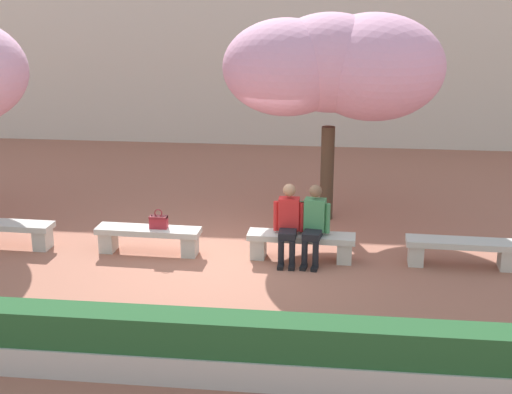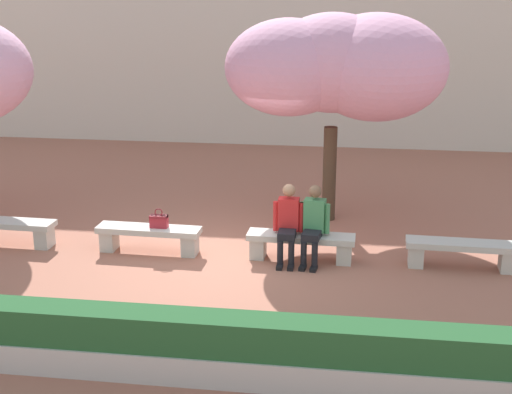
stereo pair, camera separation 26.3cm
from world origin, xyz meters
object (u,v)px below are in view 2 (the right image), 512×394
person_seated_right (313,222)px  cherry_tree_main (339,66)px  stone_bench_near_west (149,235)px  stone_bench_west_end (5,228)px  handbag (159,220)px  stone_bench_center (301,243)px  stone_bench_near_east (462,251)px  person_seated_left (288,220)px

person_seated_right → cherry_tree_main: bearing=83.3°
stone_bench_near_west → stone_bench_west_end: bearing=180.0°
stone_bench_near_west → handbag: bearing=1.9°
stone_bench_west_end → stone_bench_near_west: size_ratio=1.00×
stone_bench_near_west → stone_bench_center: 2.59m
stone_bench_west_end → stone_bench_near_east: 7.78m
cherry_tree_main → handbag: bearing=-142.7°
stone_bench_west_end → stone_bench_near_east: size_ratio=1.00×
stone_bench_center → stone_bench_near_east: bearing=0.0°
stone_bench_near_west → handbag: 0.33m
handbag → stone_bench_center: bearing=-0.1°
stone_bench_near_west → person_seated_left: (2.38, -0.05, 0.40)m
person_seated_left → person_seated_right: size_ratio=1.00×
stone_bench_near_west → handbag: handbag is taller
stone_bench_center → stone_bench_near_east: size_ratio=1.00×
stone_bench_center → cherry_tree_main: 3.48m
stone_bench_near_east → person_seated_right: 2.42m
stone_bench_west_end → cherry_tree_main: cherry_tree_main is taller
stone_bench_west_end → stone_bench_near_west: 2.59m
stone_bench_center → handbag: handbag is taller
stone_bench_west_end → person_seated_right: 5.41m
person_seated_left → handbag: size_ratio=3.81×
stone_bench_center → handbag: bearing=179.9°
stone_bench_west_end → stone_bench_near_east: bearing=0.0°
handbag → person_seated_right: bearing=-1.3°
person_seated_right → stone_bench_near_west: bearing=178.9°
person_seated_right → stone_bench_near_east: bearing=1.3°
stone_bench_west_end → person_seated_right: bearing=-0.6°
stone_bench_west_end → handbag: (2.78, 0.01, 0.28)m
stone_bench_west_end → handbag: 2.79m
stone_bench_near_west → person_seated_left: size_ratio=1.39×
stone_bench_center → stone_bench_near_west: bearing=180.0°
cherry_tree_main → stone_bench_near_east: bearing=-46.0°
cherry_tree_main → stone_bench_west_end: bearing=-158.7°
stone_bench_near_west → stone_bench_near_east: 5.19m
stone_bench_near_west → stone_bench_near_east: bearing=0.0°
stone_bench_near_east → person_seated_left: 2.84m
stone_bench_near_east → person_seated_left: bearing=-178.9°
stone_bench_near_east → cherry_tree_main: bearing=134.0°
person_seated_left → cherry_tree_main: 3.26m
stone_bench_west_end → stone_bench_near_east: (7.78, 0.00, 0.00)m
stone_bench_near_west → stone_bench_near_east: (5.19, 0.00, 0.00)m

